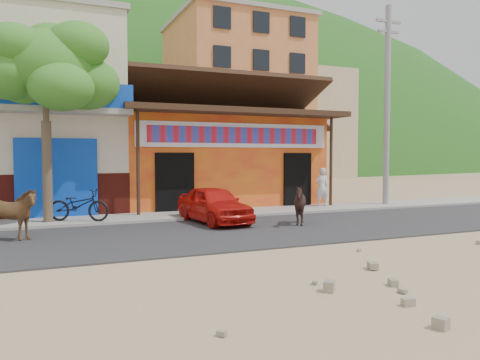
{
  "coord_description": "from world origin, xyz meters",
  "views": [
    {
      "loc": [
        -4.78,
        -9.2,
        2.09
      ],
      "look_at": [
        0.43,
        3.0,
        1.4
      ],
      "focal_mm": 35.0,
      "sensor_mm": 36.0,
      "label": 1
    }
  ],
  "objects_px": {
    "cow_tan": "(6,215)",
    "pedestrian": "(322,187)",
    "cow_dark": "(300,205)",
    "tree": "(46,121)",
    "scooter": "(79,205)",
    "red_car": "(214,204)",
    "utility_pole": "(387,106)"
  },
  "relations": [
    {
      "from": "cow_tan",
      "to": "pedestrian",
      "type": "relative_size",
      "value": 1.0
    },
    {
      "from": "cow_tan",
      "to": "cow_dark",
      "type": "xyz_separation_m",
      "value": [
        7.82,
        -0.47,
        -0.04
      ]
    },
    {
      "from": "tree",
      "to": "scooter",
      "type": "xyz_separation_m",
      "value": [
        0.86,
        -0.22,
        -2.51
      ]
    },
    {
      "from": "tree",
      "to": "red_car",
      "type": "height_order",
      "value": "tree"
    },
    {
      "from": "cow_tan",
      "to": "red_car",
      "type": "height_order",
      "value": "cow_tan"
    },
    {
      "from": "red_car",
      "to": "tree",
      "type": "bearing_deg",
      "value": 155.15
    },
    {
      "from": "scooter",
      "to": "red_car",
      "type": "bearing_deg",
      "value": -80.76
    },
    {
      "from": "cow_dark",
      "to": "cow_tan",
      "type": "bearing_deg",
      "value": -109.37
    },
    {
      "from": "tree",
      "to": "pedestrian",
      "type": "bearing_deg",
      "value": 2.9
    },
    {
      "from": "tree",
      "to": "red_car",
      "type": "relative_size",
      "value": 1.82
    },
    {
      "from": "cow_tan",
      "to": "cow_dark",
      "type": "bearing_deg",
      "value": -78.22
    },
    {
      "from": "tree",
      "to": "cow_dark",
      "type": "xyz_separation_m",
      "value": [
        6.86,
        -3.04,
        -2.48
      ]
    },
    {
      "from": "tree",
      "to": "cow_tan",
      "type": "xyz_separation_m",
      "value": [
        -0.96,
        -2.57,
        -2.45
      ]
    },
    {
      "from": "scooter",
      "to": "pedestrian",
      "type": "distance_m",
      "value": 9.1
    },
    {
      "from": "scooter",
      "to": "tree",
      "type": "bearing_deg",
      "value": 103.99
    },
    {
      "from": "tree",
      "to": "utility_pole",
      "type": "distance_m",
      "value": 12.84
    },
    {
      "from": "pedestrian",
      "to": "red_car",
      "type": "bearing_deg",
      "value": 23.52
    },
    {
      "from": "tree",
      "to": "cow_tan",
      "type": "bearing_deg",
      "value": -110.5
    },
    {
      "from": "tree",
      "to": "cow_dark",
      "type": "height_order",
      "value": "tree"
    },
    {
      "from": "tree",
      "to": "red_car",
      "type": "xyz_separation_m",
      "value": [
        4.69,
        -1.56,
        -2.52
      ]
    },
    {
      "from": "tree",
      "to": "pedestrian",
      "type": "distance_m",
      "value": 10.19
    },
    {
      "from": "cow_tan",
      "to": "scooter",
      "type": "bearing_deg",
      "value": -22.53
    },
    {
      "from": "red_car",
      "to": "scooter",
      "type": "distance_m",
      "value": 4.06
    },
    {
      "from": "pedestrian",
      "to": "scooter",
      "type": "bearing_deg",
      "value": 6.57
    },
    {
      "from": "cow_tan",
      "to": "cow_dark",
      "type": "relative_size",
      "value": 1.26
    },
    {
      "from": "cow_dark",
      "to": "scooter",
      "type": "height_order",
      "value": "cow_dark"
    },
    {
      "from": "red_car",
      "to": "pedestrian",
      "type": "bearing_deg",
      "value": 15.08
    },
    {
      "from": "red_car",
      "to": "scooter",
      "type": "height_order",
      "value": "red_car"
    },
    {
      "from": "utility_pole",
      "to": "cow_tan",
      "type": "xyz_separation_m",
      "value": [
        -13.76,
        -2.77,
        -3.45
      ]
    },
    {
      "from": "pedestrian",
      "to": "cow_tan",
      "type": "bearing_deg",
      "value": 17.74
    },
    {
      "from": "tree",
      "to": "scooter",
      "type": "relative_size",
      "value": 3.24
    },
    {
      "from": "cow_dark",
      "to": "utility_pole",
      "type": "bearing_deg",
      "value": 102.65
    }
  ]
}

